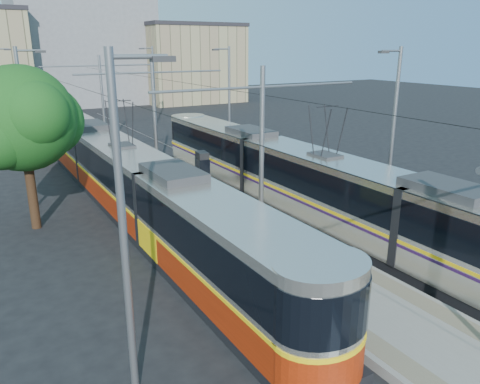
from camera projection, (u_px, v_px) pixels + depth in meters
ground at (413, 339)px, 13.35m from camera, size 160.00×160.00×0.00m
platform at (177, 187)px, 27.27m from camera, size 4.00×50.00×0.30m
tactile_strip_left at (153, 188)px, 26.52m from camera, size 0.70×50.00×0.01m
tactile_strip_right at (199, 181)px, 27.93m from camera, size 0.70×50.00×0.01m
rails at (177, 189)px, 27.31m from camera, size 8.71×70.00×0.03m
tram_left at (124, 177)px, 23.43m from camera, size 2.43×32.09×5.50m
tram_right at (323, 187)px, 21.37m from camera, size 2.43×31.51×5.50m
catenary at (195, 118)px, 23.63m from camera, size 9.20×70.00×7.00m
street_lamps at (149, 110)px, 29.36m from camera, size 15.18×38.22×8.00m
shelter at (202, 169)px, 26.20m from camera, size 0.71×1.02×2.10m
tree at (29, 119)px, 20.39m from camera, size 5.03×4.65×7.31m
building_centre at (82, 43)px, 66.32m from camera, size 18.36×14.28×16.92m
building_right at (190, 63)px, 69.05m from camera, size 14.28×10.20×11.19m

